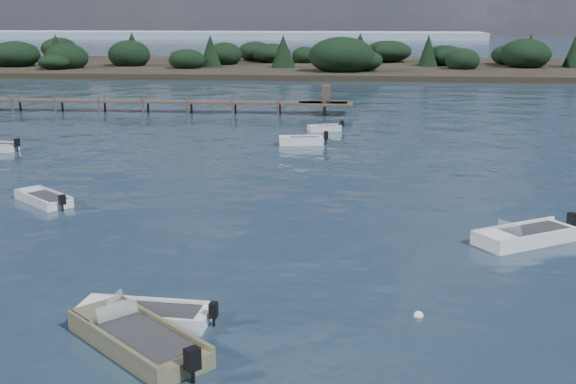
# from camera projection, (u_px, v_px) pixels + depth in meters

# --- Properties ---
(ground) EXTENTS (400.00, 400.00, 0.00)m
(ground) POSITION_uv_depth(u_px,v_px,m) (293.00, 98.00, 79.34)
(ground) COLOR #152331
(ground) RESTS_ON ground
(dinghy_mid_white_b) EXTENTS (4.86, 3.93, 1.24)m
(dinghy_mid_white_b) POSITION_uv_depth(u_px,v_px,m) (527.00, 238.00, 30.13)
(dinghy_mid_white_b) COLOR silver
(dinghy_mid_white_b) RESTS_ON ground
(dinghy_mid_grey) EXTENTS (3.66, 3.42, 1.00)m
(dinghy_mid_grey) POSITION_uv_depth(u_px,v_px,m) (43.00, 200.00, 36.25)
(dinghy_mid_grey) COLOR silver
(dinghy_mid_grey) RESTS_ON ground
(tender_far_grey_b) EXTENTS (2.98, 1.87, 1.00)m
(tender_far_grey_b) POSITION_uv_depth(u_px,v_px,m) (324.00, 129.00, 57.83)
(tender_far_grey_b) COLOR silver
(tender_far_grey_b) RESTS_ON ground
(dinghy_near_olive) EXTENTS (4.91, 4.73, 1.31)m
(dinghy_near_olive) POSITION_uv_depth(u_px,v_px,m) (138.00, 342.00, 20.67)
(dinghy_near_olive) COLOR #746E4D
(dinghy_near_olive) RESTS_ON ground
(dinghy_mid_white_a) EXTENTS (4.47, 1.85, 1.03)m
(dinghy_mid_white_a) POSITION_uv_depth(u_px,v_px,m) (143.00, 317.00, 22.43)
(dinghy_mid_white_a) COLOR silver
(dinghy_mid_white_a) RESTS_ON ground
(tender_far_white) EXTENTS (3.60, 1.68, 1.21)m
(tender_far_white) POSITION_uv_depth(u_px,v_px,m) (301.00, 142.00, 52.03)
(tender_far_white) COLOR silver
(tender_far_white) RESTS_ON ground
(buoy_b) EXTENTS (0.32, 0.32, 0.32)m
(buoy_b) POSITION_uv_depth(u_px,v_px,m) (418.00, 316.00, 22.85)
(buoy_b) COLOR white
(buoy_b) RESTS_ON ground
(jetty) EXTENTS (64.50, 3.20, 3.40)m
(jetty) POSITION_uv_depth(u_px,v_px,m) (58.00, 101.00, 69.32)
(jetty) COLOR #4A3E36
(jetty) RESTS_ON ground
(far_headland) EXTENTS (190.00, 40.00, 5.80)m
(far_headland) POSITION_uv_depth(u_px,v_px,m) (469.00, 58.00, 115.40)
(far_headland) COLOR black
(far_headland) RESTS_ON ground
(distant_haze) EXTENTS (280.00, 20.00, 2.40)m
(distant_haze) POSITION_uv_depth(u_px,v_px,m) (75.00, 38.00, 251.11)
(distant_haze) COLOR #8C9DAD
(distant_haze) RESTS_ON ground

